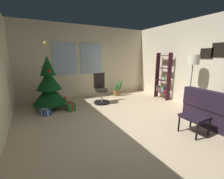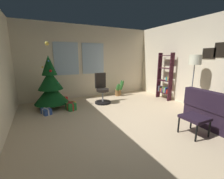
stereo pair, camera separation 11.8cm
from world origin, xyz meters
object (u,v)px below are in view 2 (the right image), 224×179
floor_lamp (195,64)px  potted_plant (119,89)px  footstool (195,119)px  gift_box_gold (71,105)px  office_chair (102,91)px  gift_box_red (63,99)px  holiday_tree (51,86)px  gift_box_green (71,106)px  gift_box_blue (46,111)px  bookshelf (165,79)px

floor_lamp → potted_plant: 3.00m
floor_lamp → potted_plant: size_ratio=2.50×
footstool → gift_box_gold: size_ratio=1.56×
footstool → office_chair: office_chair is taller
footstool → gift_box_red: (-2.12, 3.77, -0.29)m
holiday_tree → gift_box_gold: 0.90m
potted_plant → footstool: bearing=-92.8°
office_chair → gift_box_green: bearing=-166.8°
office_chair → floor_lamp: size_ratio=0.63×
holiday_tree → gift_box_blue: 0.86m
bookshelf → potted_plant: 1.86m
gift_box_gold → bookshelf: (3.51, -0.42, 0.67)m
gift_box_red → floor_lamp: floor_lamp is taller
footstool → gift_box_green: size_ratio=1.37×
gift_box_gold → gift_box_red: bearing=96.8°
bookshelf → gift_box_red: bearing=158.8°
gift_box_gold → footstool: bearing=-54.2°
gift_box_blue → floor_lamp: 4.51m
office_chair → floor_lamp: bearing=-42.9°
footstool → gift_box_gold: (-2.00, 2.78, -0.24)m
office_chair → floor_lamp: (2.10, -1.95, 1.00)m
holiday_tree → gift_box_red: size_ratio=5.05×
bookshelf → floor_lamp: bookshelf is taller
gift_box_blue → floor_lamp: floor_lamp is taller
holiday_tree → gift_box_green: 0.94m
gift_box_green → bookshelf: bearing=-5.2°
gift_box_blue → floor_lamp: size_ratio=0.23×
office_chair → potted_plant: office_chair is taller
gift_box_green → gift_box_gold: same height
office_chair → holiday_tree: bearing=171.4°
gift_box_green → office_chair: bearing=13.2°
office_chair → gift_box_gold: bearing=-171.1°
gift_box_blue → gift_box_gold: bearing=9.8°
bookshelf → floor_lamp: (-0.27, -1.36, 0.63)m
gift_box_gold → floor_lamp: size_ratio=0.18×
gift_box_gold → potted_plant: (2.18, 0.79, 0.16)m
footstool → floor_lamp: size_ratio=0.28×
office_chair → potted_plant: (1.05, 0.61, -0.14)m
office_chair → potted_plant: size_ratio=1.58×
bookshelf → floor_lamp: size_ratio=1.05×
gift_box_red → potted_plant: 2.32m
gift_box_blue → office_chair: bearing=9.2°
footstool → bookshelf: size_ratio=0.27×
footstool → floor_lamp: (1.23, 1.01, 1.05)m
footstool → gift_box_gold: 3.44m
gift_box_red → bookshelf: (3.62, -1.40, 0.71)m
gift_box_green → bookshelf: (3.54, -0.32, 0.67)m
holiday_tree → potted_plant: (2.71, 0.36, -0.43)m
bookshelf → potted_plant: bearing=137.5°
gift_box_green → gift_box_blue: 0.71m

